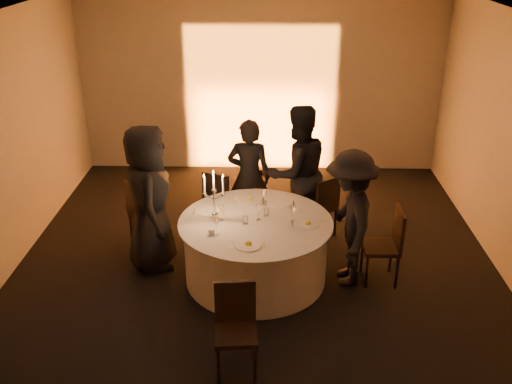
{
  "coord_description": "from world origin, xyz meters",
  "views": [
    {
      "loc": [
        0.14,
        -5.84,
        3.86
      ],
      "look_at": [
        0.0,
        0.2,
        1.05
      ],
      "focal_mm": 40.0,
      "sensor_mm": 36.0,
      "label": 1
    }
  ],
  "objects_px": {
    "guest_left": "(149,198)",
    "candelabra": "(214,203)",
    "chair_back_right": "(322,204)",
    "chair_right": "(388,242)",
    "chair_left": "(139,209)",
    "guest_right": "(350,219)",
    "banquet_table": "(256,250)",
    "chair_front": "(236,323)",
    "coffee_cup": "(212,232)",
    "guest_back_left": "(249,177)",
    "guest_back_right": "(297,173)",
    "chair_back_left": "(219,197)"
  },
  "relations": [
    {
      "from": "chair_right",
      "to": "guest_back_left",
      "type": "bearing_deg",
      "value": -126.61
    },
    {
      "from": "chair_back_left",
      "to": "guest_right",
      "type": "relative_size",
      "value": 0.54
    },
    {
      "from": "chair_back_left",
      "to": "chair_left",
      "type": "bearing_deg",
      "value": 40.93
    },
    {
      "from": "chair_left",
      "to": "coffee_cup",
      "type": "distance_m",
      "value": 1.61
    },
    {
      "from": "banquet_table",
      "to": "coffee_cup",
      "type": "bearing_deg",
      "value": -146.85
    },
    {
      "from": "chair_left",
      "to": "guest_right",
      "type": "bearing_deg",
      "value": -138.25
    },
    {
      "from": "candelabra",
      "to": "chair_back_left",
      "type": "bearing_deg",
      "value": 92.56
    },
    {
      "from": "guest_back_right",
      "to": "banquet_table",
      "type": "bearing_deg",
      "value": 38.35
    },
    {
      "from": "chair_left",
      "to": "guest_left",
      "type": "bearing_deg",
      "value": 175.48
    },
    {
      "from": "chair_back_right",
      "to": "chair_front",
      "type": "height_order",
      "value": "chair_back_right"
    },
    {
      "from": "chair_back_right",
      "to": "guest_back_left",
      "type": "xyz_separation_m",
      "value": [
        -0.99,
        0.18,
        0.3
      ]
    },
    {
      "from": "guest_left",
      "to": "candelabra",
      "type": "height_order",
      "value": "guest_left"
    },
    {
      "from": "chair_left",
      "to": "coffee_cup",
      "type": "relative_size",
      "value": 7.83
    },
    {
      "from": "chair_front",
      "to": "coffee_cup",
      "type": "bearing_deg",
      "value": 100.22
    },
    {
      "from": "chair_right",
      "to": "guest_back_right",
      "type": "relative_size",
      "value": 0.51
    },
    {
      "from": "guest_right",
      "to": "coffee_cup",
      "type": "bearing_deg",
      "value": -80.38
    },
    {
      "from": "guest_back_left",
      "to": "guest_back_right",
      "type": "relative_size",
      "value": 0.88
    },
    {
      "from": "chair_back_left",
      "to": "guest_back_right",
      "type": "distance_m",
      "value": 1.14
    },
    {
      "from": "chair_left",
      "to": "guest_back_right",
      "type": "bearing_deg",
      "value": -113.44
    },
    {
      "from": "banquet_table",
      "to": "guest_right",
      "type": "distance_m",
      "value": 1.17
    },
    {
      "from": "chair_back_left",
      "to": "guest_back_right",
      "type": "xyz_separation_m",
      "value": [
        1.05,
        -0.11,
        0.42
      ]
    },
    {
      "from": "banquet_table",
      "to": "candelabra",
      "type": "relative_size",
      "value": 2.84
    },
    {
      "from": "chair_back_right",
      "to": "guest_left",
      "type": "relative_size",
      "value": 0.49
    },
    {
      "from": "chair_right",
      "to": "guest_right",
      "type": "bearing_deg",
      "value": -89.7
    },
    {
      "from": "guest_left",
      "to": "guest_right",
      "type": "distance_m",
      "value": 2.39
    },
    {
      "from": "guest_left",
      "to": "chair_back_right",
      "type": "bearing_deg",
      "value": -82.93
    },
    {
      "from": "chair_right",
      "to": "candelabra",
      "type": "xyz_separation_m",
      "value": [
        -2.03,
        0.03,
        0.47
      ]
    },
    {
      "from": "chair_left",
      "to": "candelabra",
      "type": "xyz_separation_m",
      "value": [
        1.08,
        -0.82,
        0.51
      ]
    },
    {
      "from": "banquet_table",
      "to": "guest_left",
      "type": "distance_m",
      "value": 1.42
    },
    {
      "from": "banquet_table",
      "to": "chair_left",
      "type": "relative_size",
      "value": 2.09
    },
    {
      "from": "chair_back_right",
      "to": "candelabra",
      "type": "distance_m",
      "value": 1.75
    },
    {
      "from": "candelabra",
      "to": "guest_back_right",
      "type": "bearing_deg",
      "value": 46.9
    },
    {
      "from": "chair_right",
      "to": "guest_left",
      "type": "xyz_separation_m",
      "value": [
        -2.84,
        0.29,
        0.39
      ]
    },
    {
      "from": "guest_back_left",
      "to": "guest_left",
      "type": "bearing_deg",
      "value": 43.9
    },
    {
      "from": "chair_front",
      "to": "guest_right",
      "type": "height_order",
      "value": "guest_right"
    },
    {
      "from": "chair_front",
      "to": "guest_back_left",
      "type": "height_order",
      "value": "guest_back_left"
    },
    {
      "from": "guest_left",
      "to": "guest_back_left",
      "type": "relative_size",
      "value": 1.13
    },
    {
      "from": "guest_left",
      "to": "candelabra",
      "type": "relative_size",
      "value": 2.89
    },
    {
      "from": "chair_left",
      "to": "guest_back_right",
      "type": "height_order",
      "value": "guest_back_right"
    },
    {
      "from": "chair_back_left",
      "to": "chair_right",
      "type": "xyz_separation_m",
      "value": [
        2.08,
        -1.21,
        0.03
      ]
    },
    {
      "from": "banquet_table",
      "to": "chair_back_right",
      "type": "relative_size",
      "value": 2.0
    },
    {
      "from": "chair_back_left",
      "to": "guest_back_left",
      "type": "height_order",
      "value": "guest_back_left"
    },
    {
      "from": "chair_right",
      "to": "candelabra",
      "type": "height_order",
      "value": "candelabra"
    },
    {
      "from": "banquet_table",
      "to": "guest_right",
      "type": "xyz_separation_m",
      "value": [
        1.08,
        -0.02,
        0.44
      ]
    },
    {
      "from": "chair_left",
      "to": "chair_back_left",
      "type": "distance_m",
      "value": 1.09
    },
    {
      "from": "guest_right",
      "to": "coffee_cup",
      "type": "xyz_separation_m",
      "value": [
        -1.56,
        -0.29,
        -0.03
      ]
    },
    {
      "from": "chair_left",
      "to": "chair_front",
      "type": "distance_m",
      "value": 2.75
    },
    {
      "from": "chair_front",
      "to": "candelabra",
      "type": "bearing_deg",
      "value": 96.81
    },
    {
      "from": "chair_back_right",
      "to": "coffee_cup",
      "type": "distance_m",
      "value": 1.92
    },
    {
      "from": "chair_left",
      "to": "guest_right",
      "type": "relative_size",
      "value": 0.52
    }
  ]
}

